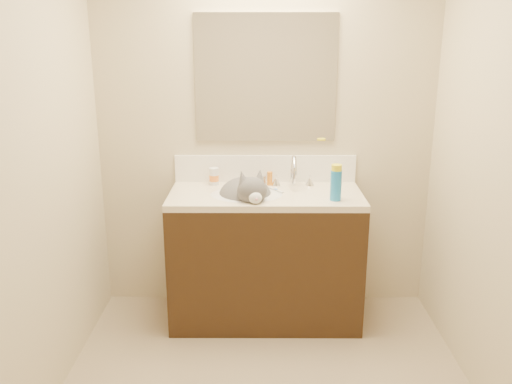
{
  "coord_description": "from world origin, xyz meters",
  "views": [
    {
      "loc": [
        -0.05,
        -2.26,
        1.82
      ],
      "look_at": [
        -0.06,
        0.92,
        0.88
      ],
      "focal_mm": 38.0,
      "sensor_mm": 36.0,
      "label": 1
    }
  ],
  "objects_px": {
    "faucet": "(293,174)",
    "pill_bottle": "(214,176)",
    "vanity_cabinet": "(265,259)",
    "cat": "(247,196)",
    "amber_bottle": "(270,178)",
    "basin": "(246,205)",
    "silver_jar": "(263,180)",
    "spray_can": "(336,185)"
  },
  "relations": [
    {
      "from": "basin",
      "to": "spray_can",
      "type": "bearing_deg",
      "value": -12.72
    },
    {
      "from": "vanity_cabinet",
      "to": "spray_can",
      "type": "distance_m",
      "value": 0.7
    },
    {
      "from": "cat",
      "to": "spray_can",
      "type": "relative_size",
      "value": 2.78
    },
    {
      "from": "pill_bottle",
      "to": "vanity_cabinet",
      "type": "bearing_deg",
      "value": -29.11
    },
    {
      "from": "vanity_cabinet",
      "to": "cat",
      "type": "distance_m",
      "value": 0.45
    },
    {
      "from": "vanity_cabinet",
      "to": "amber_bottle",
      "type": "bearing_deg",
      "value": 80.97
    },
    {
      "from": "spray_can",
      "to": "faucet",
      "type": "bearing_deg",
      "value": 129.08
    },
    {
      "from": "faucet",
      "to": "spray_can",
      "type": "xyz_separation_m",
      "value": [
        0.23,
        -0.29,
        0.0
      ]
    },
    {
      "from": "spray_can",
      "to": "cat",
      "type": "bearing_deg",
      "value": 166.94
    },
    {
      "from": "pill_bottle",
      "to": "amber_bottle",
      "type": "bearing_deg",
      "value": -0.86
    },
    {
      "from": "cat",
      "to": "basin",
      "type": "bearing_deg",
      "value": -151.57
    },
    {
      "from": "basin",
      "to": "spray_can",
      "type": "distance_m",
      "value": 0.57
    },
    {
      "from": "basin",
      "to": "faucet",
      "type": "height_order",
      "value": "faucet"
    },
    {
      "from": "cat",
      "to": "amber_bottle",
      "type": "relative_size",
      "value": 5.69
    },
    {
      "from": "basin",
      "to": "silver_jar",
      "type": "relative_size",
      "value": 8.45
    },
    {
      "from": "basin",
      "to": "pill_bottle",
      "type": "xyz_separation_m",
      "value": [
        -0.22,
        0.22,
        0.13
      ]
    },
    {
      "from": "vanity_cabinet",
      "to": "basin",
      "type": "xyz_separation_m",
      "value": [
        -0.12,
        -0.03,
        0.38
      ]
    },
    {
      "from": "faucet",
      "to": "silver_jar",
      "type": "xyz_separation_m",
      "value": [
        -0.2,
        0.07,
        -0.06
      ]
    },
    {
      "from": "faucet",
      "to": "pill_bottle",
      "type": "bearing_deg",
      "value": 174.48
    },
    {
      "from": "vanity_cabinet",
      "to": "faucet",
      "type": "relative_size",
      "value": 4.29
    },
    {
      "from": "basin",
      "to": "amber_bottle",
      "type": "distance_m",
      "value": 0.28
    },
    {
      "from": "pill_bottle",
      "to": "amber_bottle",
      "type": "relative_size",
      "value": 1.27
    },
    {
      "from": "vanity_cabinet",
      "to": "faucet",
      "type": "xyz_separation_m",
      "value": [
        0.18,
        0.14,
        0.54
      ]
    },
    {
      "from": "pill_bottle",
      "to": "silver_jar",
      "type": "height_order",
      "value": "pill_bottle"
    },
    {
      "from": "faucet",
      "to": "spray_can",
      "type": "bearing_deg",
      "value": -50.92
    },
    {
      "from": "cat",
      "to": "silver_jar",
      "type": "distance_m",
      "value": 0.26
    },
    {
      "from": "basin",
      "to": "silver_jar",
      "type": "bearing_deg",
      "value": 66.83
    },
    {
      "from": "vanity_cabinet",
      "to": "cat",
      "type": "relative_size",
      "value": 2.38
    },
    {
      "from": "faucet",
      "to": "cat",
      "type": "bearing_deg",
      "value": -151.05
    },
    {
      "from": "basin",
      "to": "silver_jar",
      "type": "distance_m",
      "value": 0.28
    },
    {
      "from": "spray_can",
      "to": "basin",
      "type": "bearing_deg",
      "value": 167.28
    },
    {
      "from": "basin",
      "to": "spray_can",
      "type": "height_order",
      "value": "spray_can"
    },
    {
      "from": "pill_bottle",
      "to": "amber_bottle",
      "type": "xyz_separation_m",
      "value": [
        0.36,
        -0.01,
        -0.01
      ]
    },
    {
      "from": "faucet",
      "to": "silver_jar",
      "type": "relative_size",
      "value": 5.26
    },
    {
      "from": "faucet",
      "to": "pill_bottle",
      "type": "relative_size",
      "value": 2.48
    },
    {
      "from": "vanity_cabinet",
      "to": "faucet",
      "type": "bearing_deg",
      "value": 37.29
    },
    {
      "from": "spray_can",
      "to": "amber_bottle",
      "type": "bearing_deg",
      "value": 139.21
    },
    {
      "from": "cat",
      "to": "pill_bottle",
      "type": "bearing_deg",
      "value": 120.15
    },
    {
      "from": "basin",
      "to": "faucet",
      "type": "xyz_separation_m",
      "value": [
        0.3,
        0.17,
        0.16
      ]
    },
    {
      "from": "basin",
      "to": "cat",
      "type": "distance_m",
      "value": 0.06
    },
    {
      "from": "silver_jar",
      "to": "amber_bottle",
      "type": "distance_m",
      "value": 0.06
    },
    {
      "from": "vanity_cabinet",
      "to": "faucet",
      "type": "distance_m",
      "value": 0.58
    }
  ]
}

